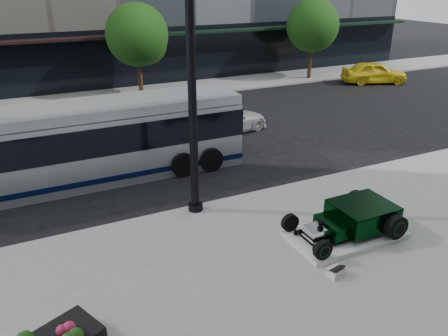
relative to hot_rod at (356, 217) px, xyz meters
name	(u,v)px	position (x,y,z in m)	size (l,w,h in m)	color
ground	(208,178)	(-2.24, 5.73, -0.70)	(120.00, 120.00, 0.00)	black
sidewalk_far	(123,95)	(-2.24, 19.73, -0.64)	(70.00, 4.00, 0.12)	gray
street_trees	(139,37)	(-1.10, 18.81, 3.07)	(29.80, 3.80, 5.70)	black
display_plinth	(345,234)	(-0.33, 0.00, -0.50)	(3.40, 1.80, 0.15)	silver
hot_rod	(356,217)	(0.00, 0.00, 0.00)	(3.22, 2.00, 0.81)	black
info_plaque	(336,272)	(-1.79, -1.37, -0.45)	(0.45, 0.37, 0.31)	silver
lamppost	(192,89)	(-3.72, 3.41, 3.46)	(0.48, 0.48, 8.73)	black
transit_bus	(84,143)	(-6.45, 7.62, 0.79)	(12.12, 2.88, 2.92)	#B2B7BC
white_sedan	(227,120)	(0.73, 10.25, -0.05)	(1.81, 4.45, 1.29)	silver
yellow_taxi	(374,72)	(15.28, 15.65, 0.08)	(1.84, 4.58, 1.56)	yellow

